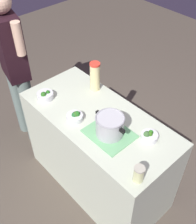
# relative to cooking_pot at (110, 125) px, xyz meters

# --- Properties ---
(ground_plane) EXTENTS (8.00, 8.00, 0.00)m
(ground_plane) POSITION_rel_cooking_pot_xyz_m (0.20, -0.06, -1.00)
(ground_plane) COLOR brown
(counter_slab) EXTENTS (1.37, 0.64, 0.90)m
(counter_slab) POSITION_rel_cooking_pot_xyz_m (0.20, -0.06, -0.55)
(counter_slab) COLOR beige
(counter_slab) RESTS_ON ground_plane
(dish_cloth) EXTENTS (0.35, 0.29, 0.01)m
(dish_cloth) POSITION_rel_cooking_pot_xyz_m (0.00, -0.00, -0.09)
(dish_cloth) COLOR #74BB7D
(dish_cloth) RESTS_ON counter_slab
(cooking_pot) EXTENTS (0.28, 0.22, 0.16)m
(cooking_pot) POSITION_rel_cooking_pot_xyz_m (0.00, 0.00, 0.00)
(cooking_pot) COLOR #B7B7BC
(cooking_pot) RESTS_ON dish_cloth
(lemonade_pitcher) EXTENTS (0.09, 0.09, 0.27)m
(lemonade_pitcher) POSITION_rel_cooking_pot_xyz_m (0.48, -0.29, 0.04)
(lemonade_pitcher) COLOR beige
(lemonade_pitcher) RESTS_ON counter_slab
(mason_jar) EXTENTS (0.07, 0.07, 0.12)m
(mason_jar) POSITION_rel_cooking_pot_xyz_m (-0.41, 0.14, -0.03)
(mason_jar) COLOR beige
(mason_jar) RESTS_ON counter_slab
(broccoli_bowl_front) EXTENTS (0.13, 0.13, 0.08)m
(broccoli_bowl_front) POSITION_rel_cooking_pot_xyz_m (-0.23, -0.18, -0.06)
(broccoli_bowl_front) COLOR silver
(broccoli_bowl_front) RESTS_ON counter_slab
(broccoli_bowl_center) EXTENTS (0.13, 0.13, 0.08)m
(broccoli_bowl_center) POSITION_rel_cooking_pot_xyz_m (0.30, 0.09, -0.06)
(broccoli_bowl_center) COLOR silver
(broccoli_bowl_center) RESTS_ON counter_slab
(broccoli_bowl_back) EXTENTS (0.14, 0.14, 0.08)m
(broccoli_bowl_back) POSITION_rel_cooking_pot_xyz_m (0.67, 0.12, -0.06)
(broccoli_bowl_back) COLOR silver
(broccoli_bowl_back) RESTS_ON counter_slab
(person_cook) EXTENTS (0.50, 0.27, 1.66)m
(person_cook) POSITION_rel_cooking_pot_xyz_m (1.24, 0.08, -0.08)
(person_cook) COLOR slate
(person_cook) RESTS_ON ground_plane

